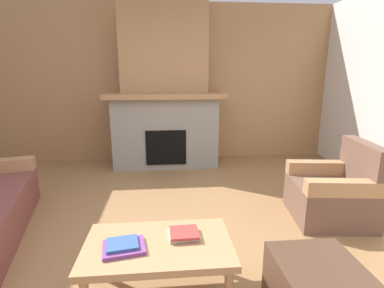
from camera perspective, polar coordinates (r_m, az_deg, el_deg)
name	(u,v)px	position (r m, az deg, el deg)	size (l,w,h in m)	color
ground	(169,252)	(2.79, -4.49, -20.15)	(9.00, 9.00, 0.00)	olive
wall_back_wood_panel	(164,84)	(5.32, -5.38, 11.56)	(6.00, 0.12, 2.70)	#A87A4C
fireplace	(165,96)	(4.95, -5.31, 9.24)	(1.90, 0.82, 2.70)	gray
armchair	(334,193)	(3.54, 25.95, -8.52)	(0.85, 0.85, 0.85)	brown
coffee_table	(158,250)	(2.14, -6.55, -19.79)	(1.00, 0.60, 0.43)	tan
book_stack_near_edge	(123,246)	(2.07, -13.21, -18.81)	(0.30, 0.26, 0.05)	#7A3D84
book_stack_center	(184,234)	(2.15, -1.59, -17.06)	(0.22, 0.19, 0.04)	beige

